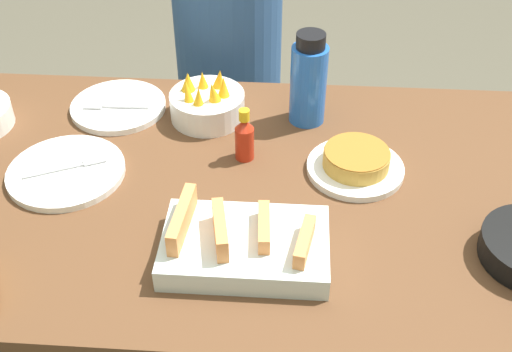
% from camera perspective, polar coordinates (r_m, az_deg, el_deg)
% --- Properties ---
extents(dining_table, '(1.88, 0.88, 0.78)m').
position_cam_1_polar(dining_table, '(1.48, 0.00, -3.78)').
color(dining_table, brown).
rests_on(dining_table, ground_plane).
extents(melon_tray, '(0.32, 0.20, 0.10)m').
position_cam_1_polar(melon_tray, '(1.24, -1.14, -6.10)').
color(melon_tray, silver).
rests_on(melon_tray, dining_table).
extents(frittata_plate_center, '(0.22, 0.22, 0.06)m').
position_cam_1_polar(frittata_plate_center, '(1.46, 8.86, 1.15)').
color(frittata_plate_center, white).
rests_on(frittata_plate_center, dining_table).
extents(empty_plate_near_front, '(0.26, 0.26, 0.02)m').
position_cam_1_polar(empty_plate_near_front, '(1.50, -16.51, 0.36)').
color(empty_plate_near_front, white).
rests_on(empty_plate_near_front, dining_table).
extents(empty_plate_far_left, '(0.24, 0.24, 0.02)m').
position_cam_1_polar(empty_plate_far_left, '(1.69, -12.14, 6.06)').
color(empty_plate_far_left, white).
rests_on(empty_plate_far_left, dining_table).
extents(fruit_bowl_citrus, '(0.19, 0.19, 0.12)m').
position_cam_1_polar(fruit_bowl_citrus, '(1.61, -4.37, 6.48)').
color(fruit_bowl_citrus, white).
rests_on(fruit_bowl_citrus, dining_table).
extents(water_bottle, '(0.09, 0.09, 0.24)m').
position_cam_1_polar(water_bottle, '(1.57, 4.69, 8.44)').
color(water_bottle, blue).
rests_on(water_bottle, dining_table).
extents(hot_sauce_bottle, '(0.04, 0.04, 0.13)m').
position_cam_1_polar(hot_sauce_bottle, '(1.46, -1.03, 3.46)').
color(hot_sauce_bottle, '#B72814').
rests_on(hot_sauce_bottle, dining_table).
extents(person_figure, '(0.35, 0.35, 1.29)m').
position_cam_1_polar(person_figure, '(2.11, -2.29, 6.23)').
color(person_figure, black).
rests_on(person_figure, ground_plane).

